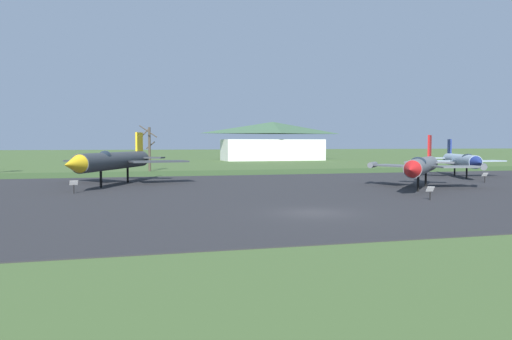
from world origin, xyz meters
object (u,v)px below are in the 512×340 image
(jet_fighter_front_right, at_px, (113,161))
(info_placard_rear_center, at_px, (430,192))
(info_placard_front_right, at_px, (74,185))
(jet_fighter_rear_left, at_px, (462,160))
(visitor_building, at_px, (273,141))
(jet_fighter_rear_center, at_px, (422,165))
(info_placard_rear_left, at_px, (485,176))

(jet_fighter_front_right, height_order, info_placard_rear_center, jet_fighter_front_right)
(jet_fighter_front_right, xyz_separation_m, info_placard_front_right, (-3.04, -7.47, -1.72))
(jet_fighter_front_right, bearing_deg, jet_fighter_rear_left, 1.35)
(jet_fighter_front_right, relative_size, visitor_building, 0.68)
(info_placard_rear_center, bearing_deg, jet_fighter_rear_center, 60.05)
(info_placard_rear_left, bearing_deg, jet_fighter_rear_center, -156.83)
(jet_fighter_rear_center, xyz_separation_m, jet_fighter_rear_left, (13.29, 12.12, -0.04))
(info_placard_rear_center, relative_size, visitor_building, 0.04)
(jet_fighter_front_right, relative_size, jet_fighter_rear_left, 1.19)
(jet_fighter_front_right, distance_m, visitor_building, 74.86)
(info_placard_rear_left, bearing_deg, visitor_building, 90.40)
(jet_fighter_rear_left, bearing_deg, info_placard_rear_center, -131.66)
(jet_fighter_rear_center, height_order, jet_fighter_rear_left, jet_fighter_rear_center)
(info_placard_front_right, bearing_deg, jet_fighter_rear_left, 11.08)
(jet_fighter_front_right, xyz_separation_m, jet_fighter_rear_left, (39.90, 0.94, -0.34))
(jet_fighter_front_right, xyz_separation_m, jet_fighter_rear_center, (26.60, -11.18, -0.30))
(jet_fighter_rear_left, xyz_separation_m, visitor_building, (-3.56, 64.48, 2.41))
(jet_fighter_rear_center, relative_size, info_placard_rear_center, 12.60)
(jet_fighter_rear_center, height_order, visitor_building, visitor_building)
(info_placard_front_right, xyz_separation_m, info_placard_rear_left, (39.89, 0.68, -0.02))
(jet_fighter_rear_left, bearing_deg, info_placard_rear_left, -111.55)
(info_placard_front_right, distance_m, jet_fighter_rear_center, 29.91)
(info_placard_rear_center, bearing_deg, jet_fighter_rear_left, 48.34)
(jet_fighter_rear_center, xyz_separation_m, info_placard_rear_left, (10.24, 4.38, -1.45))
(jet_fighter_rear_left, bearing_deg, info_placard_front_right, -168.92)
(visitor_building, bearing_deg, info_placard_rear_left, -89.60)
(info_placard_front_right, xyz_separation_m, info_placard_rear_center, (25.03, -11.72, -0.07))
(jet_fighter_rear_center, bearing_deg, jet_fighter_rear_left, 42.35)
(info_placard_front_right, relative_size, jet_fighter_rear_center, 0.09)
(jet_fighter_front_right, relative_size, info_placard_front_right, 15.48)
(jet_fighter_front_right, height_order, info_placard_front_right, jet_fighter_front_right)
(info_placard_front_right, height_order, info_placard_rear_left, info_placard_front_right)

